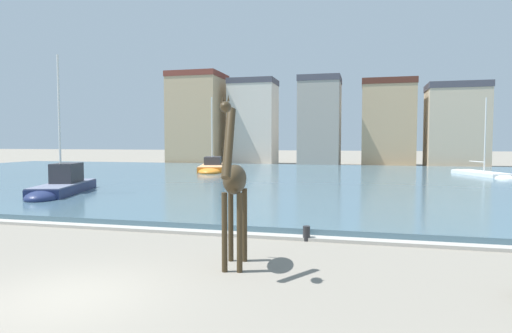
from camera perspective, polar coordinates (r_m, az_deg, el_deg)
The scene contains 13 objects.
ground_plane at distance 10.49m, azimuth -23.16°, elevation -15.41°, with size 300.00×300.00×0.00m, color gray.
harbor_water at distance 36.23m, azimuth 4.33°, elevation -1.70°, with size 85.96×41.62×0.32m, color #476675.
quay_edge_coping at distance 16.07m, azimuth -8.57°, elevation -8.43°, with size 85.96×0.50×0.12m, color #ADA89E.
giraffe_statue at distance 11.36m, azimuth -2.88°, elevation -2.17°, with size 0.81×2.50×4.38m.
sailboat_navy at distance 27.39m, azimuth -24.07°, elevation -2.54°, with size 3.85×7.49×8.19m.
sailboat_white at distance 42.79m, azimuth 27.74°, elevation -1.04°, with size 4.16×7.55×7.10m.
sailboat_orange at distance 44.70m, azimuth -5.75°, elevation -0.22°, with size 4.74×9.86×7.78m.
mooring_bollard at distance 14.81m, azimuth 6.60°, elevation -8.67°, with size 0.24×0.24×0.50m, color #232326.
townhouse_corner_house at distance 64.90m, azimuth -7.60°, elevation 6.20°, with size 7.43×7.27×13.21m.
townhouse_narrow_midrow at distance 63.50m, azimuth -0.37°, elevation 5.84°, with size 6.64×5.30×12.22m.
townhouse_end_terrace at distance 59.10m, azimuth 8.33°, elevation 5.82°, with size 5.44×5.75×11.85m.
townhouse_wide_warehouse at distance 61.46m, azimuth 16.83°, elevation 5.43°, with size 6.87×6.62×11.45m.
townhouse_tall_gabled at distance 61.21m, azimuth 24.64°, elevation 4.89°, with size 7.27×5.79×10.62m.
Camera 1 is at (6.07, -7.88, 3.32)m, focal length 30.65 mm.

